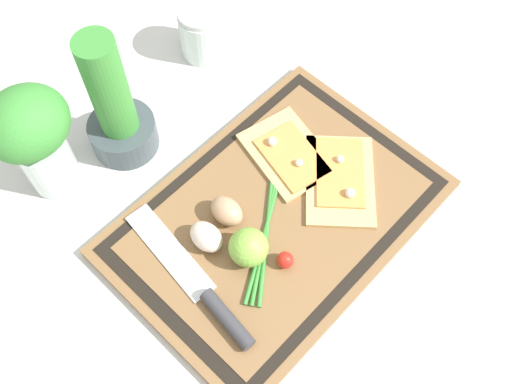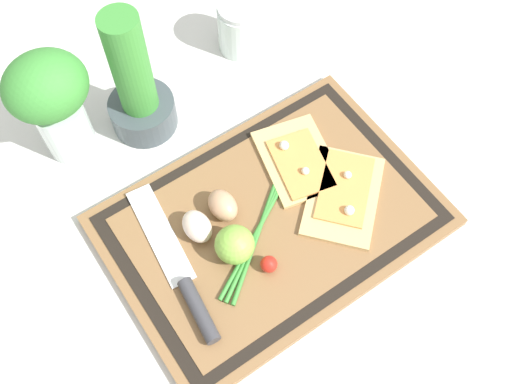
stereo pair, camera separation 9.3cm
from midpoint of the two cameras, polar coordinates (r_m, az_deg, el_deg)
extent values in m
plane|color=silver|center=(0.95, 4.30, -3.21)|extent=(6.00, 6.00, 0.00)
cube|color=brown|center=(0.94, 4.33, -3.00)|extent=(0.50, 0.35, 0.02)
cube|color=black|center=(0.93, 4.37, -2.77)|extent=(0.47, 0.32, 0.00)
cube|color=brown|center=(0.93, 4.38, -2.73)|extent=(0.43, 0.29, 0.00)
cube|color=tan|center=(0.96, 11.04, -0.64)|extent=(0.20, 0.19, 0.01)
cube|color=#E08E47|center=(0.96, 11.21, 0.15)|extent=(0.15, 0.14, 0.00)
sphere|color=silver|center=(0.94, 11.71, -1.98)|extent=(0.02, 0.02, 0.02)
sphere|color=silver|center=(0.97, 11.46, 1.36)|extent=(0.01, 0.01, 0.01)
cube|color=tan|center=(0.98, 6.69, 2.83)|extent=(0.14, 0.17, 0.01)
cube|color=#E08E47|center=(0.97, 7.00, 2.47)|extent=(0.10, 0.13, 0.00)
sphere|color=silver|center=(0.98, 5.42, 4.20)|extent=(0.02, 0.02, 0.02)
sphere|color=silver|center=(0.96, 7.50, 1.75)|extent=(0.01, 0.01, 0.01)
cube|color=silver|center=(0.92, -6.29, -4.29)|extent=(0.06, 0.18, 0.00)
cylinder|color=#38383D|center=(0.86, -2.36, -11.50)|extent=(0.03, 0.10, 0.02)
ellipsoid|color=tan|center=(0.92, -0.30, -1.55)|extent=(0.04, 0.06, 0.04)
ellipsoid|color=beige|center=(0.90, -2.70, -3.57)|extent=(0.04, 0.06, 0.04)
sphere|color=#7FB742|center=(0.88, 0.98, -5.32)|extent=(0.06, 0.06, 0.06)
sphere|color=red|center=(0.89, 4.25, -7.16)|extent=(0.03, 0.03, 0.03)
cylinder|color=#388433|center=(0.92, 3.54, -3.42)|extent=(0.24, 0.14, 0.01)
cylinder|color=#388433|center=(0.92, 3.54, -3.42)|extent=(0.23, 0.16, 0.01)
cylinder|color=#388433|center=(0.92, 3.54, -3.42)|extent=(0.22, 0.17, 0.01)
cylinder|color=#3D474C|center=(1.03, -8.16, 7.26)|extent=(0.11, 0.11, 0.06)
cylinder|color=#388433|center=(0.95, -9.00, 11.13)|extent=(0.06, 0.06, 0.22)
cylinder|color=silver|center=(1.12, 0.99, 15.15)|extent=(0.08, 0.08, 0.09)
cylinder|color=#D16023|center=(1.14, 0.97, 14.22)|extent=(0.07, 0.07, 0.03)
cylinder|color=silver|center=(1.09, 1.03, 16.96)|extent=(0.08, 0.08, 0.01)
cylinder|color=silver|center=(1.01, -15.22, 5.76)|extent=(0.08, 0.08, 0.10)
ellipsoid|color=#388433|center=(0.93, -16.73, 9.39)|extent=(0.13, 0.11, 0.11)
camera|label=1|loc=(0.05, -87.13, 5.24)|focal=42.00mm
camera|label=2|loc=(0.05, 92.87, -5.24)|focal=42.00mm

